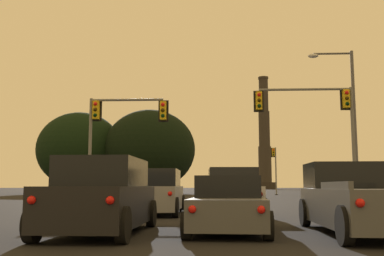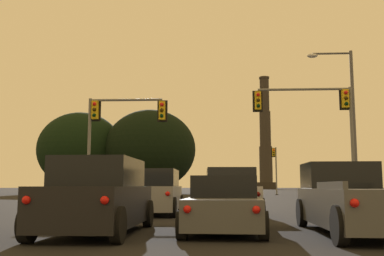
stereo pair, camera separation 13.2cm
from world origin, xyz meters
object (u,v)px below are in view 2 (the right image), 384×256
at_px(traffic_light_overhead_left, 115,124).
at_px(traffic_light_overhead_right, 319,115).
at_px(suv_left_lane_front, 155,193).
at_px(smokestack, 265,144).
at_px(sedan_center_lane_second, 225,205).
at_px(pickup_truck_right_lane_second, 353,201).
at_px(street_lamp, 347,111).
at_px(suv_center_lane_front, 230,193).
at_px(suv_left_lane_second, 99,197).
at_px(traffic_light_far_right, 275,164).

height_order(traffic_light_overhead_left, traffic_light_overhead_right, traffic_light_overhead_right).
height_order(suv_left_lane_front, smokestack, smokestack).
height_order(suv_left_lane_front, traffic_light_overhead_right, traffic_light_overhead_right).
bearing_deg(sedan_center_lane_second, pickup_truck_right_lane_second, -2.63).
relative_size(street_lamp, smokestack, 0.22).
bearing_deg(traffic_light_overhead_left, pickup_truck_right_lane_second, -55.52).
bearing_deg(traffic_light_overhead_left, sedan_center_lane_second, -65.53).
relative_size(suv_center_lane_front, traffic_light_overhead_right, 0.73).
distance_m(traffic_light_overhead_right, smokestack, 143.96).
height_order(suv_left_lane_second, traffic_light_far_right, traffic_light_far_right).
distance_m(suv_left_lane_front, suv_center_lane_front, 3.25).
height_order(suv_center_lane_front, suv_left_lane_second, same).
distance_m(suv_left_lane_second, sedan_center_lane_second, 3.23).
distance_m(suv_center_lane_front, suv_left_lane_second, 7.46).
bearing_deg(pickup_truck_right_lane_second, traffic_light_overhead_left, 125.65).
bearing_deg(sedan_center_lane_second, traffic_light_overhead_left, 117.19).
distance_m(suv_center_lane_front, street_lamp, 12.69).
bearing_deg(smokestack, suv_left_lane_front, -98.09).
bearing_deg(street_lamp, traffic_light_overhead_right, -142.45).
distance_m(suv_left_lane_second, traffic_light_far_right, 50.46).
bearing_deg(traffic_light_far_right, suv_left_lane_front, -104.13).
relative_size(traffic_light_far_right, smokestack, 0.15).
xyz_separation_m(suv_center_lane_front, sedan_center_lane_second, (-0.33, -5.88, -0.23)).
relative_size(suv_center_lane_front, traffic_light_overhead_left, 0.81).
xyz_separation_m(suv_left_lane_second, smokestack, (21.63, 157.20, 15.80)).
xyz_separation_m(suv_left_lane_second, street_lamp, (10.82, 15.82, 4.73)).
relative_size(traffic_light_overhead_right, smokestack, 0.16).
bearing_deg(suv_left_lane_second, suv_left_lane_front, 87.68).
bearing_deg(suv_left_lane_front, suv_center_lane_front, -18.15).
height_order(sedan_center_lane_second, smokestack, smokestack).
bearing_deg(street_lamp, smokestack, 85.63).
xyz_separation_m(traffic_light_overhead_right, smokestack, (12.82, 142.93, 11.53)).
height_order(traffic_light_overhead_left, street_lamp, street_lamp).
distance_m(pickup_truck_right_lane_second, smokestack, 158.32).
xyz_separation_m(traffic_light_overhead_left, street_lamp, (13.60, 2.07, 0.96)).
bearing_deg(suv_left_lane_second, traffic_light_far_right, 78.07).
bearing_deg(traffic_light_overhead_right, traffic_light_far_right, 86.67).
bearing_deg(pickup_truck_right_lane_second, traffic_light_far_right, 85.93).
relative_size(suv_left_lane_second, pickup_truck_right_lane_second, 0.89).
xyz_separation_m(suv_center_lane_front, street_lamp, (7.34, 9.21, 4.73)).
xyz_separation_m(suv_left_lane_front, suv_left_lane_second, (-0.38, -7.60, 0.00)).
height_order(suv_left_lane_front, sedan_center_lane_second, suv_left_lane_front).
distance_m(suv_center_lane_front, traffic_light_overhead_left, 10.21).
relative_size(suv_left_lane_front, pickup_truck_right_lane_second, 0.89).
distance_m(traffic_light_overhead_left, traffic_light_overhead_right, 11.61).
bearing_deg(suv_center_lane_front, sedan_center_lane_second, -95.00).
relative_size(suv_left_lane_second, traffic_light_overhead_left, 0.80).
bearing_deg(pickup_truck_right_lane_second, suv_left_lane_front, 131.03).
relative_size(sedan_center_lane_second, traffic_light_far_right, 0.76).
distance_m(suv_center_lane_front, traffic_light_overhead_right, 10.27).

